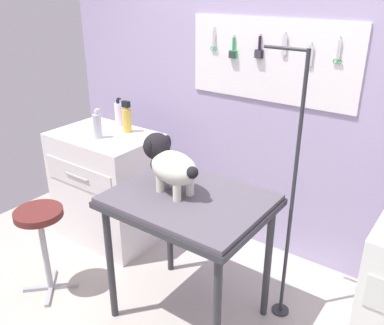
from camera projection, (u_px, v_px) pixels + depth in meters
name	position (u px, v px, depth m)	size (l,w,h in m)	color
rear_wall_panel	(282.00, 105.00, 2.90)	(4.00, 0.11, 2.30)	#A99BC3
grooming_table	(189.00, 210.00, 2.35)	(0.88, 0.69, 0.85)	#2D2D33
grooming_arm	(290.00, 206.00, 2.37)	(0.29, 0.11, 1.66)	#2D2D33
dog	(169.00, 163.00, 2.31)	(0.44, 0.26, 0.32)	silver
counter_left	(108.00, 186.00, 3.33)	(0.80, 0.58, 0.89)	silver
stool	(41.00, 227.00, 2.67)	(0.31, 0.31, 0.62)	#9E9EA3
spray_bottle_tall	(119.00, 114.00, 3.30)	(0.06, 0.06, 0.23)	white
shampoo_bottle	(97.00, 126.00, 3.03)	(0.06, 0.06, 0.23)	#AEB0BD
spray_bottle_short	(127.00, 119.00, 3.15)	(0.07, 0.07, 0.24)	gold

